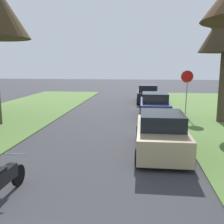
{
  "coord_description": "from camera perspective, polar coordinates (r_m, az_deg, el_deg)",
  "views": [
    {
      "loc": [
        1.6,
        -1.56,
        3.34
      ],
      "look_at": [
        0.37,
        9.2,
        1.36
      ],
      "focal_mm": 41.29,
      "sensor_mm": 36.0,
      "label": 1
    }
  ],
  "objects": [
    {
      "name": "stop_sign_far",
      "position": [
        17.37,
        16.25,
        6.16
      ],
      "size": [
        0.81,
        0.3,
        2.97
      ],
      "color": "#9EA0A5",
      "rests_on": "grass_verge_right"
    },
    {
      "name": "parked_sedan_tan",
      "position": [
        10.22,
        10.78,
        -4.67
      ],
      "size": [
        1.96,
        4.41,
        1.57
      ],
      "color": "tan",
      "rests_on": "ground"
    },
    {
      "name": "parked_motorcycle",
      "position": [
        7.22,
        -22.96,
        -13.81
      ],
      "size": [
        0.6,
        2.05,
        0.97
      ],
      "color": "black",
      "rests_on": "ground"
    },
    {
      "name": "parked_sedan_navy",
      "position": [
        17.18,
        9.39,
        1.45
      ],
      "size": [
        1.96,
        4.41,
        1.57
      ],
      "color": "navy",
      "rests_on": "ground"
    },
    {
      "name": "parked_sedan_black",
      "position": [
        23.85,
        7.88,
        3.95
      ],
      "size": [
        1.96,
        4.41,
        1.57
      ],
      "color": "black",
      "rests_on": "ground"
    }
  ]
}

